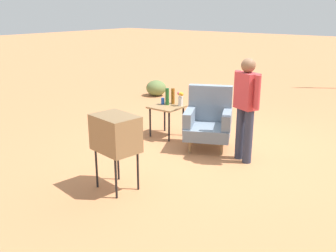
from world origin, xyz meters
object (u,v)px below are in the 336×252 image
(armchair, at_px, (209,120))
(side_table, at_px, (167,110))
(person_standing, at_px, (246,104))
(flower_vase, at_px, (180,98))
(tv_on_stand, at_px, (116,134))
(soda_can_blue, at_px, (163,101))
(bottle_tall_amber, at_px, (173,96))
(bottle_wine_green, at_px, (167,97))

(armchair, xyz_separation_m, side_table, (-0.94, 0.03, 0.01))
(person_standing, relative_size, flower_vase, 6.19)
(tv_on_stand, xyz_separation_m, soda_can_blue, (-0.97, 2.23, -0.13))
(soda_can_blue, relative_size, bottle_tall_amber, 0.41)
(armchair, relative_size, soda_can_blue, 8.69)
(side_table, height_order, person_standing, person_standing)
(person_standing, bearing_deg, flower_vase, 165.38)
(bottle_tall_amber, bearing_deg, person_standing, -14.42)
(armchair, bearing_deg, tv_on_stand, -93.05)
(soda_can_blue, bearing_deg, bottle_wine_green, 10.21)
(bottle_wine_green, xyz_separation_m, flower_vase, (0.25, 0.08, -0.01))
(tv_on_stand, distance_m, soda_can_blue, 2.44)
(tv_on_stand, bearing_deg, armchair, 86.95)
(bottle_tall_amber, xyz_separation_m, flower_vase, (0.21, -0.05, -0.00))
(bottle_wine_green, relative_size, flower_vase, 1.21)
(tv_on_stand, bearing_deg, side_table, 110.74)
(soda_can_blue, height_order, bottle_tall_amber, bottle_tall_amber)
(tv_on_stand, bearing_deg, bottle_wine_green, 111.20)
(tv_on_stand, bearing_deg, soda_can_blue, 113.39)
(person_standing, height_order, flower_vase, person_standing)
(armchair, height_order, bottle_tall_amber, armchair)
(side_table, distance_m, bottle_wine_green, 0.26)
(armchair, xyz_separation_m, bottle_tall_amber, (-0.95, 0.24, 0.24))
(bottle_tall_amber, relative_size, flower_vase, 1.13)
(armchair, bearing_deg, person_standing, -14.68)
(side_table, relative_size, tv_on_stand, 0.58)
(flower_vase, bearing_deg, armchair, -14.56)
(side_table, bearing_deg, bottle_tall_amber, 94.05)
(side_table, xyz_separation_m, flower_vase, (0.20, 0.17, 0.23))
(soda_can_blue, relative_size, bottle_wine_green, 0.38)
(tv_on_stand, bearing_deg, flower_vase, 105.00)
(side_table, relative_size, soda_can_blue, 4.86)
(bottle_wine_green, height_order, flower_vase, bottle_wine_green)
(side_table, relative_size, flower_vase, 2.24)
(side_table, xyz_separation_m, tv_on_stand, (0.82, -2.17, 0.27))
(bottle_tall_amber, bearing_deg, tv_on_stand, -70.65)
(armchair, relative_size, bottle_wine_green, 3.31)
(person_standing, height_order, bottle_wine_green, person_standing)
(bottle_tall_amber, bearing_deg, armchair, -14.20)
(side_table, distance_m, person_standing, 1.79)
(armchair, height_order, person_standing, person_standing)
(bottle_wine_green, bearing_deg, person_standing, -10.01)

